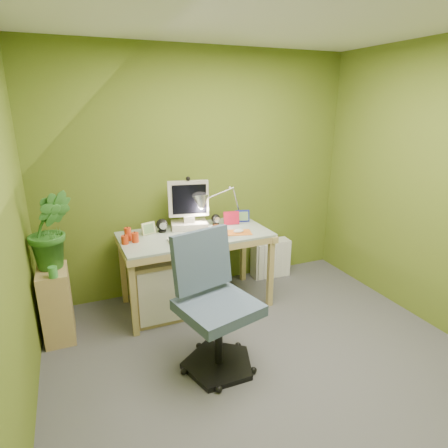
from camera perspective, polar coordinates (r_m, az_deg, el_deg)
name	(u,v)px	position (r m, az deg, el deg)	size (l,w,h in m)	color
floor	(276,374)	(2.97, 7.97, -21.70)	(3.20, 3.20, 0.01)	#4F4F54
ceiling	(296,1)	(2.35, 10.88, 30.39)	(3.20, 3.20, 0.01)	white
wall_back	(201,174)	(3.81, -3.49, 7.61)	(3.20, 0.01, 2.40)	olive
slope_ceiling	(112,110)	(1.96, -16.77, 16.26)	(1.10, 3.20, 1.10)	white
desk	(196,269)	(3.61, -4.30, -6.91)	(1.37, 0.68, 0.73)	tan
monitor	(188,199)	(3.56, -5.46, 3.75)	(0.41, 0.24, 0.56)	beige
speaker_left	(162,225)	(3.53, -9.44, -0.20)	(0.11, 0.11, 0.13)	black
speaker_right	(216,220)	(3.69, -1.25, 0.66)	(0.09, 0.09, 0.11)	black
keyboard	(191,238)	(3.32, -4.99, -2.17)	(0.41, 0.13, 0.02)	white
mousepad	(239,232)	(3.48, 2.24, -1.30)	(0.23, 0.16, 0.01)	orange
mouse	(239,231)	(3.48, 2.24, -1.07)	(0.10, 0.06, 0.03)	white
amber_tumbler	(216,229)	(3.45, -1.20, -0.82)	(0.06, 0.06, 0.08)	maroon
candle_cluster	(129,236)	(3.34, -14.33, -1.72)	(0.15, 0.13, 0.11)	red
photo_frame_red	(231,218)	(3.70, 1.13, 0.93)	(0.15, 0.02, 0.13)	#AA122B
photo_frame_blue	(242,216)	(3.80, 2.83, 1.24)	(0.14, 0.02, 0.12)	navy
photo_frame_green	(149,228)	(3.49, -11.42, -0.66)	(0.13, 0.02, 0.11)	beige
desk_lamp	(232,196)	(3.71, 1.21, 4.29)	(0.51, 0.22, 0.55)	#B7B7BC
side_ledge	(57,304)	(3.42, -24.14, -11.12)	(0.23, 0.35, 0.62)	tan
potted_plant	(51,230)	(3.23, -24.92, -0.79)	(0.35, 0.28, 0.64)	#2E6B23
green_cup	(53,272)	(3.14, -24.62, -6.68)	(0.07, 0.07, 0.09)	green
task_chair	(218,305)	(2.71, -0.87, -12.18)	(0.58, 0.58, 1.05)	#3E4F66
radiator	(270,258)	(4.28, 7.09, -5.19)	(0.42, 0.17, 0.42)	white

